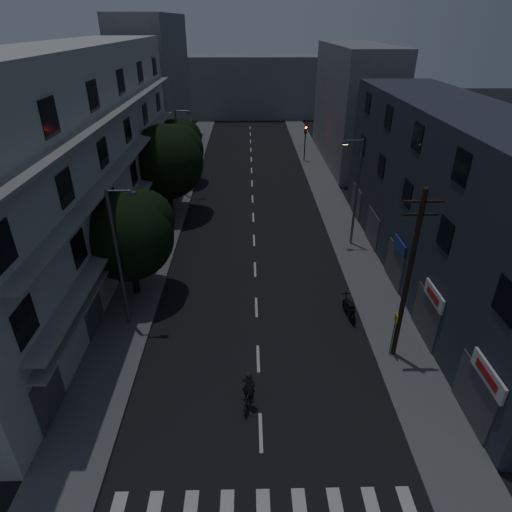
{
  "coord_description": "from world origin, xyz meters",
  "views": [
    {
      "loc": [
        -0.44,
        -10.19,
        15.27
      ],
      "look_at": [
        0.0,
        12.0,
        3.0
      ],
      "focal_mm": 30.0,
      "sensor_mm": 36.0,
      "label": 1
    }
  ],
  "objects_px": {
    "utility_pole": "(408,276)",
    "motorcycle": "(349,309)",
    "cyclist": "(249,395)",
    "bus_stop_sign": "(394,327)"
  },
  "relations": [
    {
      "from": "bus_stop_sign",
      "to": "motorcycle",
      "type": "relative_size",
      "value": 1.21
    },
    {
      "from": "bus_stop_sign",
      "to": "cyclist",
      "type": "bearing_deg",
      "value": -156.87
    },
    {
      "from": "motorcycle",
      "to": "cyclist",
      "type": "height_order",
      "value": "cyclist"
    },
    {
      "from": "utility_pole",
      "to": "cyclist",
      "type": "bearing_deg",
      "value": -157.15
    },
    {
      "from": "utility_pole",
      "to": "motorcycle",
      "type": "relative_size",
      "value": 4.32
    },
    {
      "from": "cyclist",
      "to": "bus_stop_sign",
      "type": "bearing_deg",
      "value": 35.33
    },
    {
      "from": "utility_pole",
      "to": "bus_stop_sign",
      "type": "bearing_deg",
      "value": -168.25
    },
    {
      "from": "utility_pole",
      "to": "bus_stop_sign",
      "type": "distance_m",
      "value": 2.98
    },
    {
      "from": "bus_stop_sign",
      "to": "motorcycle",
      "type": "height_order",
      "value": "bus_stop_sign"
    },
    {
      "from": "motorcycle",
      "to": "utility_pole",
      "type": "bearing_deg",
      "value": -71.8
    }
  ]
}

